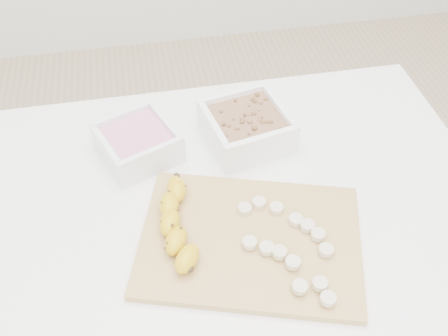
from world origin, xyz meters
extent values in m
cube|color=white|center=(0.00, 0.00, 0.73)|extent=(1.00, 0.70, 0.04)
cylinder|color=white|center=(-0.44, 0.29, 0.35)|extent=(0.05, 0.05, 0.71)
cylinder|color=white|center=(0.44, 0.29, 0.35)|extent=(0.05, 0.05, 0.71)
cube|color=white|center=(-0.15, 0.15, 0.78)|extent=(0.18, 0.18, 0.06)
cube|color=pink|center=(-0.15, 0.15, 0.79)|extent=(0.15, 0.15, 0.04)
cube|color=white|center=(0.07, 0.16, 0.79)|extent=(0.18, 0.18, 0.07)
cube|color=brown|center=(0.07, 0.16, 0.79)|extent=(0.16, 0.16, 0.04)
cube|color=tan|center=(0.02, -0.10, 0.76)|extent=(0.43, 0.36, 0.01)
cylinder|color=beige|center=(0.02, -0.04, 0.77)|extent=(0.02, 0.02, 0.01)
cylinder|color=beige|center=(0.05, -0.03, 0.77)|extent=(0.02, 0.02, 0.01)
cylinder|color=beige|center=(0.08, -0.05, 0.77)|extent=(0.02, 0.02, 0.01)
cylinder|color=beige|center=(0.11, -0.08, 0.77)|extent=(0.02, 0.02, 0.01)
cylinder|color=beige|center=(0.12, -0.10, 0.77)|extent=(0.02, 0.02, 0.01)
cylinder|color=beige|center=(0.13, -0.12, 0.77)|extent=(0.02, 0.02, 0.01)
cylinder|color=beige|center=(0.14, -0.15, 0.77)|extent=(0.02, 0.02, 0.01)
cylinder|color=beige|center=(0.02, -0.11, 0.77)|extent=(0.02, 0.02, 0.01)
cylinder|color=beige|center=(0.04, -0.13, 0.77)|extent=(0.02, 0.02, 0.01)
cylinder|color=beige|center=(0.06, -0.14, 0.77)|extent=(0.02, 0.02, 0.01)
cylinder|color=beige|center=(0.08, -0.16, 0.77)|extent=(0.02, 0.02, 0.01)
cylinder|color=beige|center=(0.11, -0.21, 0.78)|extent=(0.02, 0.02, 0.01)
cylinder|color=beige|center=(0.11, -0.24, 0.78)|extent=(0.02, 0.02, 0.01)
cylinder|color=beige|center=(0.07, -0.21, 0.78)|extent=(0.02, 0.02, 0.01)
camera|label=1|loc=(-0.12, -0.58, 1.46)|focal=40.00mm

